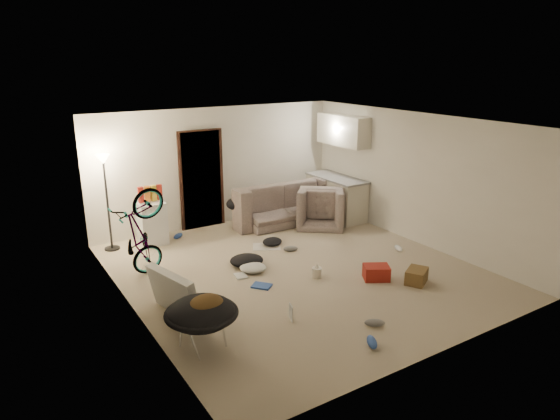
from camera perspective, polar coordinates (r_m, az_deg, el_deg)
floor at (r=8.56m, az=1.84°, el=-6.92°), size 5.50×6.00×0.02m
ceiling at (r=7.88m, az=2.01°, el=10.07°), size 5.50×6.00×0.02m
wall_back at (r=10.68m, az=-7.18°, el=4.94°), size 5.50×0.02×2.50m
wall_front at (r=6.02m, az=18.25°, el=-5.47°), size 5.50×0.02×2.50m
wall_left at (r=7.03m, az=-17.07°, el=-2.10°), size 0.02×6.00×2.50m
wall_right at (r=9.90m, az=15.31°, el=3.50°), size 0.02×6.00×2.50m
doorway at (r=10.54m, az=-9.01°, el=3.41°), size 0.85×0.10×2.04m
door_trim at (r=10.51m, az=-8.94°, el=3.38°), size 0.97×0.04×2.10m
floor_lamp at (r=9.58m, az=-19.34°, el=3.05°), size 0.28×0.28×1.81m
kitchen_counter at (r=11.29m, az=6.43°, el=1.39°), size 0.60×1.50×0.88m
counter_top at (r=11.18m, az=6.51°, el=3.66°), size 0.64×1.54×0.04m
kitchen_uppers at (r=11.07m, az=7.23°, el=9.04°), size 0.38×1.40×0.65m
sofa at (r=10.97m, az=-0.25°, el=0.44°), size 2.29×0.92×0.66m
armchair at (r=10.80m, az=4.71°, el=0.01°), size 1.28×1.26×0.63m
bicycle at (r=8.43m, az=-15.59°, el=-4.92°), size 1.62×0.88×0.89m
book_asset at (r=6.96m, az=1.44°, el=-12.73°), size 0.27×0.23×0.02m
mini_fridge at (r=9.92m, az=-14.41°, el=-1.43°), size 0.50×0.50×0.83m
snack_box_0 at (r=9.71m, az=-15.62°, el=1.68°), size 0.10×0.07×0.30m
snack_box_1 at (r=9.74m, az=-14.94°, el=1.79°), size 0.11×0.09×0.30m
snack_box_2 at (r=9.77m, az=-14.28°, el=1.89°), size 0.12×0.10×0.30m
snack_box_3 at (r=9.81m, az=-13.61°, el=1.99°), size 0.11×0.09×0.30m
saucer_chair at (r=6.35m, az=-8.93°, el=-12.23°), size 0.91×0.91×0.65m
hoodie at (r=6.25m, az=-8.47°, el=-10.67°), size 0.59×0.54×0.22m
sofa_drape at (r=10.46m, az=-4.67°, el=0.74°), size 0.64×0.56×0.28m
tv_box at (r=7.17m, az=-12.02°, el=-9.32°), size 0.49×1.03×0.67m
drink_case_a at (r=8.34m, az=15.34°, el=-7.29°), size 0.49×0.45×0.23m
drink_case_b at (r=8.32m, az=10.95°, el=-7.03°), size 0.50×0.46×0.24m
juicer at (r=8.27m, az=4.23°, el=-7.05°), size 0.17×0.17×0.24m
newspaper at (r=9.56m, az=-1.53°, el=-4.19°), size 0.66×0.61×0.01m
book_blue at (r=7.96m, az=-2.11°, el=-8.66°), size 0.36×0.37×0.03m
book_white at (r=8.33m, az=-4.50°, el=-7.51°), size 0.23×0.28×0.02m
shoe_0 at (r=10.19m, az=-11.57°, el=-2.91°), size 0.28×0.24×0.10m
shoe_1 at (r=9.32m, az=1.22°, el=-4.44°), size 0.30×0.22×0.10m
shoe_2 at (r=6.56m, az=10.46°, el=-14.62°), size 0.24×0.31×0.11m
shoe_3 at (r=6.98m, az=10.76°, el=-12.55°), size 0.29×0.25×0.10m
shoe_4 at (r=9.61m, az=13.38°, el=-4.27°), size 0.19×0.28×0.10m
clothes_lump_a at (r=8.71m, az=-3.84°, el=-5.76°), size 0.70×0.64×0.19m
clothes_lump_b at (r=9.64m, az=-0.89°, el=-3.63°), size 0.55×0.53×0.13m
clothes_lump_c at (r=8.48m, az=-3.12°, el=-6.59°), size 0.60×0.59×0.14m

